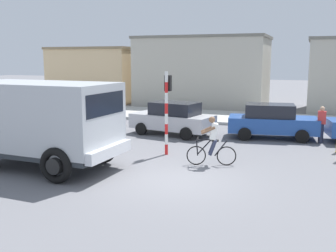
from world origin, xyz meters
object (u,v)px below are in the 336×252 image
(truck_foreground, at_px, (41,119))
(car_white_mid, at_px, (272,121))
(cyclist, at_px, (212,141))
(car_red_near, at_px, (173,118))
(traffic_light_pole, at_px, (167,101))
(pedestrian_near_kerb, at_px, (321,124))

(truck_foreground, xyz_separation_m, car_white_mid, (6.82, 7.85, -0.85))
(cyclist, bearing_deg, car_red_near, 123.02)
(truck_foreground, height_order, car_red_near, truck_foreground)
(traffic_light_pole, bearing_deg, cyclist, -26.60)
(traffic_light_pole, bearing_deg, pedestrian_near_kerb, 37.03)
(truck_foreground, bearing_deg, pedestrian_near_kerb, 39.98)
(car_red_near, relative_size, pedestrian_near_kerb, 2.62)
(truck_foreground, distance_m, car_white_mid, 10.44)
(truck_foreground, bearing_deg, traffic_light_pole, 44.45)
(traffic_light_pole, xyz_separation_m, pedestrian_near_kerb, (5.65, 4.26, -1.22))
(car_red_near, bearing_deg, cyclist, -56.98)
(truck_foreground, relative_size, pedestrian_near_kerb, 3.42)
(truck_foreground, height_order, traffic_light_pole, traffic_light_pole)
(car_red_near, relative_size, car_white_mid, 1.01)
(truck_foreground, xyz_separation_m, car_red_near, (2.22, 7.08, -0.85))
(car_red_near, xyz_separation_m, car_white_mid, (4.60, 0.78, 0.00))
(car_white_mid, relative_size, pedestrian_near_kerb, 2.59)
(truck_foreground, distance_m, pedestrian_near_kerb, 11.74)
(truck_foreground, distance_m, cyclist, 5.87)
(car_red_near, bearing_deg, car_white_mid, 9.57)
(traffic_light_pole, bearing_deg, truck_foreground, -135.55)
(cyclist, height_order, car_red_near, cyclist)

